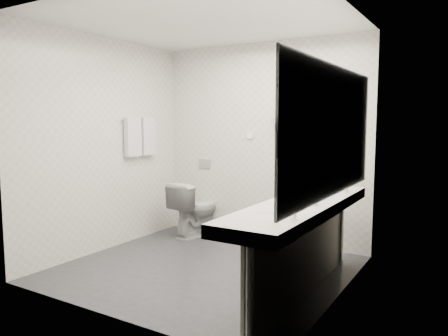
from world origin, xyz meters
The scene contains 31 objects.
floor centered at (0.00, 0.00, 0.00)m, with size 2.80×2.80×0.00m, color #292A2F.
ceiling centered at (0.00, 0.00, 2.50)m, with size 2.80×2.80×0.00m, color silver.
wall_back centered at (0.00, 1.30, 1.25)m, with size 2.80×2.80×0.00m, color silver.
wall_front centered at (0.00, -1.30, 1.25)m, with size 2.80×2.80×0.00m, color silver.
wall_left centered at (-1.40, 0.00, 1.25)m, with size 2.60×2.60×0.00m, color silver.
wall_right centered at (1.40, 0.00, 1.25)m, with size 2.60×2.60×0.00m, color silver.
vanity_counter centered at (1.12, -0.20, 0.80)m, with size 0.55×2.20×0.10m, color silver.
vanity_panel centered at (1.15, -0.20, 0.38)m, with size 0.03×2.15×0.75m, color gray.
vanity_post_near centered at (1.18, -1.24, 0.38)m, with size 0.06×0.06×0.75m, color silver.
vanity_post_far centered at (1.18, 0.84, 0.38)m, with size 0.06×0.06×0.75m, color silver.
mirror centered at (1.39, -0.20, 1.45)m, with size 0.02×2.20×1.05m, color #B2BCC6.
basin_near centered at (1.12, -0.85, 0.83)m, with size 0.40×0.31×0.05m, color white.
basin_far centered at (1.12, 0.45, 0.83)m, with size 0.40×0.31×0.05m, color white.
faucet_near centered at (1.32, -0.85, 0.92)m, with size 0.04×0.04×0.15m, color silver.
faucet_far centered at (1.32, 0.45, 0.92)m, with size 0.04×0.04×0.15m, color silver.
soap_bottle_a centered at (1.10, -0.17, 0.90)m, with size 0.04×0.04×0.10m, color silver.
soap_bottle_c centered at (1.28, -0.28, 0.91)m, with size 0.05×0.05×0.12m, color silver.
glass_left centered at (1.22, 0.01, 0.91)m, with size 0.06×0.06×0.11m, color silver.
glass_right centered at (1.21, 0.18, 0.90)m, with size 0.06×0.06×0.10m, color silver.
toilet centered at (-0.83, 1.02, 0.37)m, with size 0.41×0.72×0.73m, color white.
flush_plate centered at (-0.85, 1.29, 0.95)m, with size 0.18×0.02×0.12m, color #B2B5BA.
pedal_bin centered at (0.36, 0.71, 0.14)m, with size 0.20×0.20×0.28m, color #B2B5BA.
bin_lid centered at (0.36, 0.71, 0.29)m, with size 0.20×0.20×0.01m, color #B2B5BA.
towel_rail centered at (-1.35, 0.55, 1.55)m, with size 0.02×0.02×0.62m, color silver.
towel_near centered at (-1.34, 0.41, 1.33)m, with size 0.07×0.24×0.48m, color silver.
towel_far centered at (-1.34, 0.69, 1.33)m, with size 0.07×0.24×0.48m, color silver.
dryer_cradle centered at (0.25, 1.27, 1.50)m, with size 0.10×0.04×0.14m, color #929297.
dryer_barrel centered at (0.25, 1.20, 1.53)m, with size 0.08×0.08×0.14m, color #929297.
dryer_cord centered at (0.25, 1.26, 1.25)m, with size 0.02×0.02×0.35m, color black.
switch_plate_a centered at (-0.15, 1.29, 1.35)m, with size 0.09×0.02×0.09m, color white.
switch_plate_b centered at (0.55, 1.29, 1.35)m, with size 0.09×0.02×0.09m, color white.
Camera 1 is at (2.42, -3.60, 1.53)m, focal length 34.45 mm.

